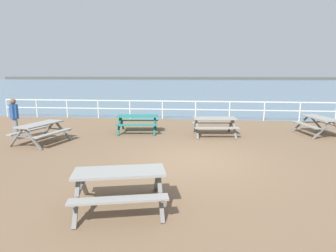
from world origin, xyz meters
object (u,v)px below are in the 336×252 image
object	(u,v)px
picnic_table_near_right	(40,128)
picnic_table_far_left	(120,180)
picnic_table_seaward	(214,122)
picnic_table_near_left	(138,120)
visitor	(14,116)
picnic_table_mid_centre	(319,122)

from	to	relation	value
picnic_table_near_right	picnic_table_far_left	xyz separation A→B (m)	(4.39, -4.86, 0.00)
picnic_table_far_left	picnic_table_seaward	distance (m)	7.27
picnic_table_far_left	picnic_table_seaward	bearing A→B (deg)	58.48
picnic_table_near_left	picnic_table_far_left	size ratio (longest dim) A/B	0.93
visitor	picnic_table_seaward	bearing A→B (deg)	136.63
picnic_table_seaward	visitor	distance (m)	8.22
picnic_table_near_right	picnic_table_seaward	bearing A→B (deg)	-58.40
picnic_table_far_left	picnic_table_seaward	world-z (taller)	same
picnic_table_far_left	visitor	xyz separation A→B (m)	(-5.78, 5.41, 0.36)
picnic_table_near_left	picnic_table_mid_centre	bearing A→B (deg)	-3.72
picnic_table_near_right	picnic_table_mid_centre	xyz separation A→B (m)	(11.24, 2.61, 0.00)
picnic_table_near_right	picnic_table_seaward	world-z (taller)	same
picnic_table_mid_centre	picnic_table_far_left	xyz separation A→B (m)	(-6.85, -7.47, 0.00)
picnic_table_near_right	picnic_table_far_left	world-z (taller)	same
picnic_table_near_right	picnic_table_near_left	bearing A→B (deg)	-39.63
visitor	picnic_table_mid_centre	bearing A→B (deg)	135.48
picnic_table_far_left	picnic_table_near_left	bearing A→B (deg)	85.66
picnic_table_near_left	visitor	distance (m)	5.02
picnic_table_mid_centre	picnic_table_far_left	world-z (taller)	same
visitor	picnic_table_far_left	bearing A→B (deg)	83.09
picnic_table_near_right	picnic_table_seaward	size ratio (longest dim) A/B	1.10
picnic_table_near_left	picnic_table_far_left	bearing A→B (deg)	-86.79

